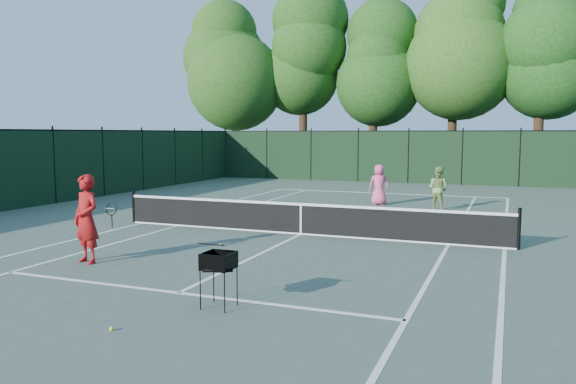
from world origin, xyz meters
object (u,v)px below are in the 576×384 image
at_px(coach, 86,219).
at_px(player_pink, 379,185).
at_px(player_green, 438,188).
at_px(loose_ball_near_cart, 112,329).
at_px(ball_hopper, 219,261).
at_px(loose_ball_midcourt, 220,245).

xyz_separation_m(coach, player_pink, (3.84, 12.56, -0.17)).
bearing_deg(player_green, coach, 87.18).
xyz_separation_m(coach, loose_ball_near_cart, (3.38, -3.37, -0.96)).
bearing_deg(loose_ball_near_cart, player_green, 79.25).
bearing_deg(coach, player_pink, 89.11).
distance_m(player_pink, ball_hopper, 14.36).
bearing_deg(loose_ball_midcourt, coach, -124.36).
xyz_separation_m(player_green, ball_hopper, (-1.95, -13.59, -0.04)).
relative_size(coach, player_green, 1.21).
distance_m(player_pink, loose_ball_midcourt, 10.04).
distance_m(player_green, loose_ball_near_cart, 15.46).
height_order(player_pink, player_green, player_green).
distance_m(player_green, ball_hopper, 13.73).
xyz_separation_m(loose_ball_near_cart, loose_ball_midcourt, (-1.51, 6.11, 0.00)).
xyz_separation_m(coach, loose_ball_midcourt, (1.88, 2.74, -0.96)).
bearing_deg(coach, player_green, 78.13).
xyz_separation_m(player_pink, loose_ball_midcourt, (-1.96, -9.82, -0.79)).
bearing_deg(coach, ball_hopper, -6.41).
height_order(coach, ball_hopper, coach).
distance_m(coach, loose_ball_near_cart, 4.87).
distance_m(coach, ball_hopper, 4.68).
xyz_separation_m(player_pink, ball_hopper, (0.48, -14.35, -0.04)).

